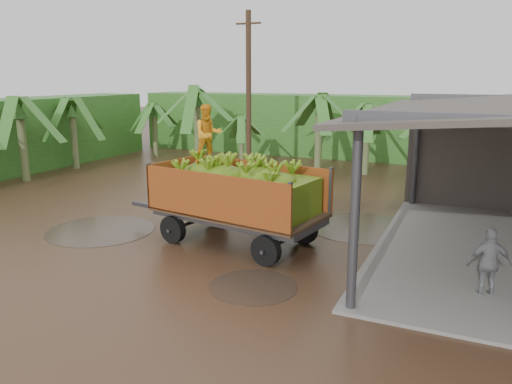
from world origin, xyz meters
TOP-DOWN VIEW (x-y plane):
  - ground at (0.00, 0.00)m, footprint 100.00×100.00m
  - hedge_north at (-2.00, 16.00)m, footprint 22.00×3.00m
  - hedge_west at (-14.00, 4.00)m, footprint 3.00×18.00m
  - banana_trailer at (1.27, -0.84)m, footprint 6.83×3.09m
  - man_blue at (0.79, 1.91)m, footprint 0.75×0.64m
  - man_grey at (7.85, -1.84)m, footprint 1.00×0.68m
  - utility_pole at (-2.44, 7.81)m, footprint 1.20×0.24m
  - banana_plants at (-5.47, 6.63)m, footprint 24.37×19.92m

SIDE VIEW (x-z plane):
  - ground at x=0.00m, z-range 0.00..0.00m
  - man_grey at x=7.85m, z-range 0.00..1.58m
  - man_blue at x=0.79m, z-range 0.00..1.74m
  - banana_trailer at x=1.27m, z-range -0.50..3.44m
  - hedge_north at x=-2.00m, z-range 0.00..3.60m
  - hedge_west at x=-14.00m, z-range 0.00..3.60m
  - banana_plants at x=-5.47m, z-range -0.27..3.95m
  - utility_pole at x=-2.44m, z-range 0.06..7.60m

